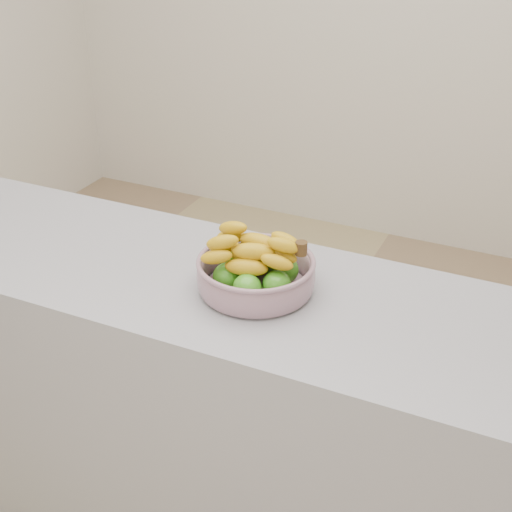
{
  "coord_description": "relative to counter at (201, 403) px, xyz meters",
  "views": [
    {
      "loc": [
        0.85,
        -1.63,
        1.88
      ],
      "look_at": [
        0.18,
        -0.2,
        1.0
      ],
      "focal_mm": 50.0,
      "sensor_mm": 36.0,
      "label": 1
    }
  ],
  "objects": [
    {
      "name": "counter",
      "position": [
        0.0,
        0.0,
        0.0
      ],
      "size": [
        2.0,
        0.6,
        0.9
      ],
      "primitive_type": "cube",
      "color": "#929299",
      "rests_on": "ground"
    },
    {
      "name": "ground",
      "position": [
        0.0,
        0.2,
        -0.45
      ],
      "size": [
        4.0,
        4.0,
        0.0
      ],
      "primitive_type": "plane",
      "color": "tan",
      "rests_on": "ground"
    },
    {
      "name": "fruit_bowl",
      "position": [
        0.18,
        -0.0,
        0.5
      ],
      "size": [
        0.31,
        0.31,
        0.16
      ],
      "rotation": [
        0.0,
        0.0,
        0.14
      ],
      "color": "#9CA4BC",
      "rests_on": "counter"
    }
  ]
}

